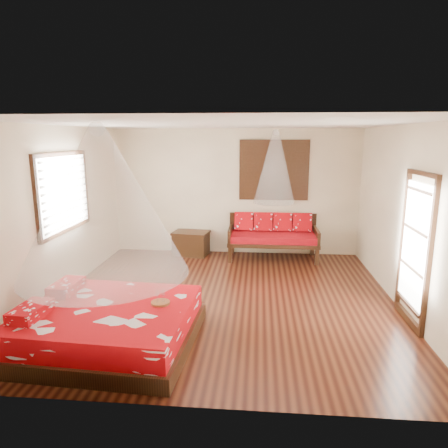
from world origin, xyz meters
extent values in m
cube|color=black|center=(0.00, 0.00, -0.01)|extent=(5.50, 5.50, 0.02)
cube|color=white|center=(0.00, 0.00, 2.81)|extent=(5.50, 5.50, 0.02)
cube|color=#C4AE8F|center=(-2.76, 0.00, 1.40)|extent=(0.02, 5.50, 2.80)
cube|color=#C4AE8F|center=(2.76, 0.00, 1.40)|extent=(0.02, 5.50, 2.80)
cube|color=#C4AE8F|center=(0.00, 2.76, 1.40)|extent=(5.50, 0.02, 2.80)
cube|color=#C4AE8F|center=(0.00, -2.76, 1.40)|extent=(5.50, 0.02, 2.80)
cube|color=black|center=(-1.34, -1.60, 0.10)|extent=(2.24, 2.05, 0.20)
cube|color=#AF050C|center=(-1.34, -1.60, 0.35)|extent=(2.13, 1.94, 0.30)
cube|color=#AF050C|center=(-2.16, -1.96, 0.57)|extent=(0.34, 0.57, 0.14)
cube|color=#AF050C|center=(-2.11, -1.15, 0.57)|extent=(0.34, 0.57, 0.14)
cube|color=black|center=(-0.05, 1.93, 0.21)|extent=(0.08, 0.08, 0.42)
cube|color=black|center=(1.76, 1.93, 0.21)|extent=(0.08, 0.08, 0.42)
cube|color=black|center=(-0.05, 2.67, 0.21)|extent=(0.08, 0.08, 0.42)
cube|color=black|center=(1.76, 2.67, 0.21)|extent=(0.08, 0.08, 0.42)
cube|color=black|center=(0.86, 2.30, 0.38)|extent=(1.93, 0.86, 0.08)
cube|color=maroon|center=(0.86, 2.30, 0.49)|extent=(1.87, 0.80, 0.14)
cube|color=black|center=(0.86, 2.69, 0.67)|extent=(1.93, 0.06, 0.55)
cube|color=black|center=(-0.07, 2.30, 0.54)|extent=(0.06, 0.86, 0.30)
cube|color=black|center=(1.78, 2.30, 0.54)|extent=(0.06, 0.86, 0.30)
cube|color=#AF050C|center=(0.21, 2.57, 0.76)|extent=(0.41, 0.20, 0.42)
cube|color=#AF050C|center=(0.64, 2.57, 0.76)|extent=(0.41, 0.20, 0.42)
cube|color=#AF050C|center=(1.07, 2.57, 0.76)|extent=(0.41, 0.20, 0.42)
cube|color=#AF050C|center=(1.50, 2.57, 0.76)|extent=(0.41, 0.20, 0.42)
cube|color=black|center=(-0.97, 2.45, 0.24)|extent=(0.81, 0.63, 0.48)
cube|color=black|center=(-0.97, 2.45, 0.51)|extent=(0.85, 0.68, 0.05)
cube|color=black|center=(0.86, 2.72, 1.90)|extent=(1.52, 0.06, 1.32)
cube|color=black|center=(0.86, 2.71, 1.90)|extent=(1.35, 0.04, 1.10)
cube|color=black|center=(-2.72, 0.20, 1.70)|extent=(0.08, 1.74, 1.34)
cube|color=silver|center=(-2.68, 0.20, 1.70)|extent=(0.04, 1.54, 1.10)
cube|color=black|center=(2.72, -0.60, 1.05)|extent=(0.08, 1.02, 2.16)
cube|color=white|center=(2.70, -0.60, 1.15)|extent=(0.03, 0.82, 1.70)
cylinder|color=brown|center=(-0.71, -1.44, 0.52)|extent=(0.24, 0.24, 0.03)
cone|color=white|center=(-1.34, -1.60, 1.85)|extent=(2.05, 2.05, 1.80)
cone|color=white|center=(0.86, 2.25, 2.00)|extent=(0.87, 0.87, 1.50)
camera|label=1|loc=(0.53, -6.17, 2.60)|focal=32.00mm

